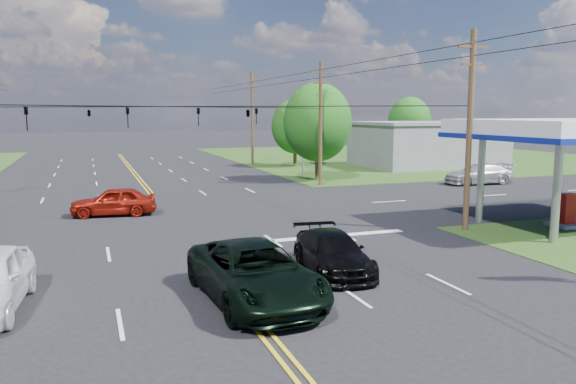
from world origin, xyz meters
name	(u,v)px	position (x,y,z in m)	size (l,w,h in m)	color
ground	(168,215)	(0.00, 12.00, 0.00)	(280.00, 280.00, 0.00)	black
grass_ne	(407,156)	(35.00, 44.00, 0.00)	(46.00, 48.00, 0.03)	#2B3F14
stop_bar	(304,239)	(5.00, 4.00, 0.00)	(10.00, 0.50, 0.02)	silver
retail_ne	(427,145)	(30.00, 32.00, 2.20)	(14.00, 10.00, 4.40)	slate
pole_se	(470,129)	(13.00, 3.00, 4.92)	(1.60, 0.28, 9.50)	#46361D
pole_ne	(321,122)	(13.00, 21.00, 4.92)	(1.60, 0.28, 9.50)	#46361D
pole_right_far	(252,117)	(13.00, 40.00, 5.17)	(1.60, 0.28, 10.00)	#46361D
span_wire_signals	(165,107)	(0.00, 12.00, 6.00)	(26.00, 18.00, 1.13)	black
power_lines	(169,54)	(0.00, 10.00, 8.60)	(26.04, 100.00, 0.64)	black
tree_right_a	(317,122)	(14.00, 24.00, 4.87)	(5.70, 5.70, 8.18)	#46361D
tree_right_b	(295,126)	(16.50, 36.00, 4.22)	(4.94, 4.94, 7.09)	#46361D
tree_far_r	(409,121)	(34.00, 42.00, 4.54)	(5.32, 5.32, 7.63)	#46361D
pickup_dkgreen	(255,273)	(0.50, -3.36, 0.88)	(2.91, 6.31, 1.75)	black
suv_black	(333,252)	(4.02, -1.29, 0.71)	(1.99, 4.88, 1.42)	black
sedan_red	(114,201)	(-2.86, 13.00, 0.79)	(1.86, 4.62, 1.58)	maroon
sedan_far	(478,174)	(25.21, 17.50, 0.82)	(2.29, 5.63, 1.63)	silver
polesign_ne	(303,116)	(14.87, 29.51, 5.35)	(1.88, 0.98, 7.04)	#A5A5AA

